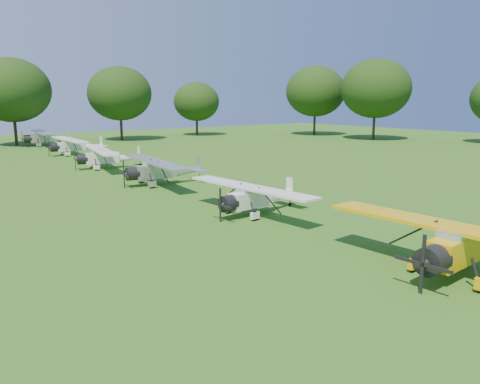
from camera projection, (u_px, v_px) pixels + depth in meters
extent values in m
plane|color=#215A16|center=(277.00, 222.00, 26.76)|extent=(160.00, 160.00, 0.00)
cylinder|color=black|center=(374.00, 125.00, 79.96)|extent=(0.44, 0.44, 4.99)
ellipsoid|color=black|center=(376.00, 89.00, 78.77)|extent=(11.65, 11.65, 9.90)
cylinder|color=black|center=(314.00, 122.00, 90.30)|extent=(0.44, 0.44, 4.81)
ellipsoid|color=black|center=(315.00, 91.00, 89.15)|extent=(11.23, 11.23, 9.55)
cylinder|color=black|center=(197.00, 126.00, 89.80)|extent=(0.44, 0.44, 3.70)
ellipsoid|color=black|center=(197.00, 102.00, 88.92)|extent=(8.63, 8.63, 7.34)
cylinder|color=black|center=(121.00, 127.00, 78.87)|extent=(0.44, 0.44, 4.51)
ellipsoid|color=black|center=(120.00, 93.00, 77.79)|extent=(10.52, 10.52, 8.94)
cylinder|color=black|center=(15.00, 130.00, 69.64)|extent=(0.44, 0.44, 4.74)
ellipsoid|color=black|center=(12.00, 90.00, 68.50)|extent=(11.05, 11.05, 9.39)
cube|color=#DFAA09|center=(458.00, 249.00, 18.39)|extent=(3.43, 1.21, 1.11)
cube|color=#8CA5B2|center=(458.00, 235.00, 18.21)|extent=(1.74, 1.07, 0.58)
cylinder|color=black|center=(432.00, 260.00, 17.12)|extent=(1.01, 1.15, 1.10)
cube|color=black|center=(423.00, 264.00, 16.68)|extent=(0.07, 0.13, 2.22)
cube|color=#DFAA09|center=(459.00, 229.00, 18.15)|extent=(2.21, 11.26, 0.15)
cylinder|color=black|center=(414.00, 264.00, 18.99)|extent=(0.64, 0.21, 0.63)
cube|color=white|center=(251.00, 199.00, 28.13)|extent=(3.04, 1.14, 0.98)
cone|color=white|center=(279.00, 196.00, 29.80)|extent=(2.67, 1.07, 0.84)
cube|color=#8CA5B2|center=(250.00, 191.00, 27.97)|extent=(1.56, 0.98, 0.51)
cylinder|color=black|center=(228.00, 203.00, 26.97)|extent=(0.92, 1.04, 0.97)
cube|color=black|center=(220.00, 205.00, 26.58)|extent=(0.07, 0.12, 1.95)
cube|color=white|center=(250.00, 187.00, 27.92)|extent=(2.22, 9.94, 0.13)
cube|color=white|center=(289.00, 187.00, 30.32)|extent=(0.14, 0.52, 1.21)
cube|color=white|center=(288.00, 193.00, 30.34)|extent=(1.02, 2.66, 0.08)
cylinder|color=black|center=(255.00, 216.00, 26.93)|extent=(0.57, 0.20, 0.56)
cylinder|color=black|center=(229.00, 209.00, 28.63)|extent=(0.57, 0.20, 0.56)
cylinder|color=black|center=(290.00, 204.00, 30.61)|extent=(0.23, 0.09, 0.22)
cube|color=#BCBDC1|center=(156.00, 172.00, 38.00)|extent=(3.41, 1.33, 1.09)
cone|color=#BCBDC1|center=(187.00, 171.00, 39.44)|extent=(2.99, 1.23, 0.93)
cube|color=#8CA5B2|center=(154.00, 165.00, 37.84)|extent=(1.75, 1.12, 0.57)
cylinder|color=black|center=(132.00, 174.00, 37.01)|extent=(1.04, 1.17, 1.08)
cube|color=black|center=(124.00, 174.00, 36.68)|extent=(0.07, 0.13, 2.18)
cube|color=#BCBDC1|center=(154.00, 162.00, 37.79)|extent=(2.64, 11.10, 0.15)
cube|color=#BCBDC1|center=(198.00, 164.00, 39.86)|extent=(0.16, 0.58, 1.35)
cube|color=#BCBDC1|center=(197.00, 169.00, 39.90)|extent=(1.18, 2.98, 0.09)
cylinder|color=black|center=(152.00, 184.00, 36.65)|extent=(0.64, 0.23, 0.62)
cylinder|color=black|center=(141.00, 180.00, 38.83)|extent=(0.64, 0.23, 0.62)
cylinder|color=black|center=(200.00, 179.00, 40.17)|extent=(0.26, 0.11, 0.25)
cube|color=white|center=(102.00, 158.00, 46.94)|extent=(3.36, 1.49, 1.06)
cone|color=white|center=(129.00, 158.00, 48.19)|extent=(2.95, 1.38, 0.91)
cube|color=#8CA5B2|center=(101.00, 153.00, 46.78)|extent=(1.75, 1.19, 0.56)
cylinder|color=black|center=(82.00, 159.00, 46.08)|extent=(1.08, 1.19, 1.05)
cube|color=black|center=(75.00, 160.00, 45.79)|extent=(0.08, 0.13, 2.13)
cube|color=white|center=(101.00, 150.00, 46.73)|extent=(3.25, 10.84, 0.14)
cube|color=white|center=(139.00, 153.00, 48.54)|extent=(0.19, 0.57, 1.32)
cube|color=white|center=(138.00, 157.00, 48.59)|extent=(1.33, 2.94, 0.09)
cylinder|color=black|center=(97.00, 168.00, 45.62)|extent=(0.63, 0.26, 0.61)
cylinder|color=black|center=(92.00, 164.00, 47.83)|extent=(0.63, 0.26, 0.61)
cylinder|color=black|center=(140.00, 165.00, 48.84)|extent=(0.25, 0.12, 0.24)
cube|color=white|center=(71.00, 146.00, 58.14)|extent=(3.35, 1.03, 1.10)
cone|color=white|center=(93.00, 146.00, 59.80)|extent=(2.93, 0.97, 0.94)
cube|color=#8CA5B2|center=(70.00, 142.00, 57.97)|extent=(1.68, 0.98, 0.57)
cylinder|color=black|center=(54.00, 147.00, 56.99)|extent=(0.95, 1.10, 1.09)
cube|color=black|center=(49.00, 148.00, 56.60)|extent=(0.06, 0.13, 2.19)
cube|color=white|center=(70.00, 140.00, 57.92)|extent=(1.63, 11.09, 0.15)
cube|color=white|center=(101.00, 142.00, 60.31)|extent=(0.11, 0.58, 1.36)
cube|color=white|center=(101.00, 145.00, 60.34)|extent=(0.92, 2.93, 0.09)
cylinder|color=black|center=(68.00, 154.00, 56.78)|extent=(0.63, 0.17, 0.63)
cylinder|color=black|center=(61.00, 152.00, 58.85)|extent=(0.63, 0.17, 0.63)
cylinder|color=black|center=(103.00, 152.00, 60.63)|extent=(0.25, 0.09, 0.25)
cube|color=#BCBDC1|center=(43.00, 138.00, 69.11)|extent=(3.66, 1.41, 1.17)
cone|color=#BCBDC1|center=(65.00, 139.00, 70.66)|extent=(3.21, 1.31, 1.00)
cube|color=#8CA5B2|center=(42.00, 134.00, 68.93)|extent=(1.88, 1.20, 0.61)
cylinder|color=black|center=(28.00, 139.00, 68.04)|extent=(1.11, 1.25, 1.16)
cube|color=black|center=(22.00, 139.00, 67.67)|extent=(0.08, 0.14, 2.34)
cube|color=#BCBDC1|center=(42.00, 132.00, 68.88)|extent=(2.79, 11.93, 0.16)
cube|color=#BCBDC1|center=(72.00, 135.00, 71.12)|extent=(0.17, 0.62, 1.45)
cube|color=#BCBDC1|center=(72.00, 138.00, 71.16)|extent=(1.26, 3.20, 0.10)
cylinder|color=black|center=(39.00, 145.00, 67.65)|extent=(0.68, 0.24, 0.67)
cylinder|color=black|center=(36.00, 143.00, 69.99)|extent=(0.68, 0.24, 0.67)
cylinder|color=black|center=(73.00, 144.00, 71.45)|extent=(0.28, 0.12, 0.27)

